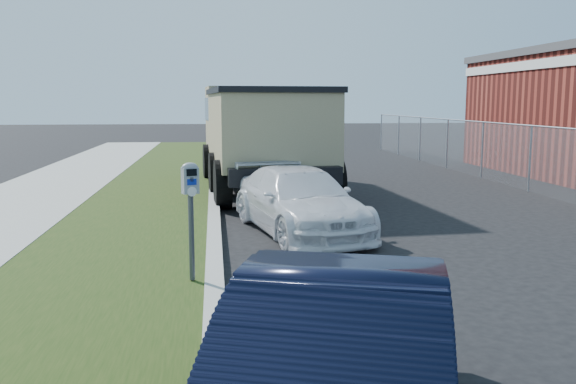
{
  "coord_description": "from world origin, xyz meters",
  "views": [
    {
      "loc": [
        -2.58,
        -8.65,
        2.44
      ],
      "look_at": [
        -1.4,
        1.0,
        1.0
      ],
      "focal_mm": 38.0,
      "sensor_mm": 36.0,
      "label": 1
    }
  ],
  "objects": [
    {
      "name": "parking_meter",
      "position": [
        -2.88,
        -0.86,
        1.26
      ],
      "size": [
        0.25,
        0.2,
        1.54
      ],
      "rotation": [
        0.0,
        0.0,
        0.35
      ],
      "color": "#3F4247",
      "rests_on": "ground"
    },
    {
      "name": "navy_sedan",
      "position": [
        -1.83,
        -5.04,
        0.66
      ],
      "size": [
        2.57,
        4.27,
        1.33
      ],
      "primitive_type": "imported",
      "rotation": [
        0.0,
        0.0,
        -0.31
      ],
      "color": "black",
      "rests_on": "ground"
    },
    {
      "name": "chainlink_fence",
      "position": [
        6.0,
        7.0,
        1.26
      ],
      "size": [
        0.06,
        30.06,
        30.0
      ],
      "color": "slate",
      "rests_on": "ground"
    },
    {
      "name": "ground",
      "position": [
        0.0,
        0.0,
        0.0
      ],
      "size": [
        120.0,
        120.0,
        0.0
      ],
      "primitive_type": "plane",
      "color": "black",
      "rests_on": "ground"
    },
    {
      "name": "streetside",
      "position": [
        -5.57,
        2.0,
        0.07
      ],
      "size": [
        6.12,
        50.0,
        0.15
      ],
      "color": "gray",
      "rests_on": "ground"
    },
    {
      "name": "white_wagon",
      "position": [
        -0.98,
        2.57,
        0.6
      ],
      "size": [
        2.57,
        4.43,
        1.21
      ],
      "primitive_type": "imported",
      "rotation": [
        0.0,
        0.0,
        0.22
      ],
      "color": "silver",
      "rests_on": "ground"
    },
    {
      "name": "dump_truck",
      "position": [
        -1.28,
        8.31,
        1.63
      ],
      "size": [
        3.38,
        7.58,
        2.9
      ],
      "rotation": [
        0.0,
        0.0,
        0.06
      ],
      "color": "black",
      "rests_on": "ground"
    }
  ]
}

